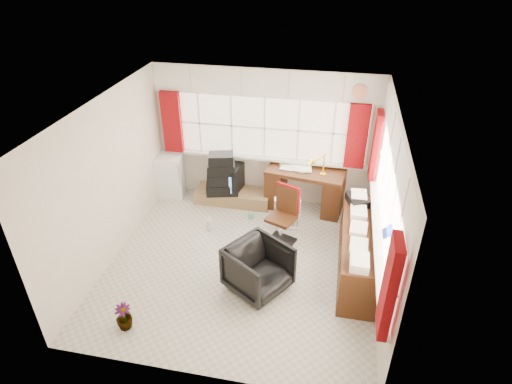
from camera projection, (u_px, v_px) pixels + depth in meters
ground at (241, 264)px, 6.65m from camera, size 4.00×4.00×0.00m
room_walls at (239, 180)px, 5.87m from camera, size 4.00×4.00×4.00m
window_back at (264, 155)px, 7.78m from camera, size 3.70×0.12×3.60m
window_right at (378, 229)px, 5.83m from camera, size 0.12×3.70×3.60m
curtains at (312, 159)px, 6.51m from camera, size 3.83×3.83×1.15m
overhead_cabinets at (320, 108)px, 6.14m from camera, size 3.98×3.98×0.48m
desk at (305, 187)px, 7.79m from camera, size 1.46×0.87×0.83m
desk_lamp at (324, 160)px, 7.30m from camera, size 0.17×0.15×0.42m
task_chair at (285, 213)px, 6.90m from camera, size 0.55×0.57×1.01m
office_chair at (258, 268)px, 6.02m from camera, size 1.09×1.08×0.72m
radiator at (289, 217)px, 7.31m from camera, size 0.42×0.21×0.60m
credenza at (357, 250)px, 6.32m from camera, size 0.50×2.00×0.85m
file_tray at (357, 200)px, 6.72m from camera, size 0.39×0.44×0.12m
tv_bench at (233, 196)px, 8.12m from camera, size 1.40×0.50×0.25m
crt_tv at (226, 177)px, 7.98m from camera, size 0.61×0.58×0.49m
hifi_stack at (222, 175)px, 7.81m from camera, size 0.65×0.50×0.80m
mini_fridge at (171, 175)px, 8.23m from camera, size 0.56×0.56×0.83m
spray_bottle_a at (209, 223)px, 7.34m from camera, size 0.13×0.13×0.28m
spray_bottle_b at (251, 215)px, 7.64m from camera, size 0.11×0.11×0.17m
flower_vase at (124, 317)px, 5.48m from camera, size 0.28×0.28×0.38m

